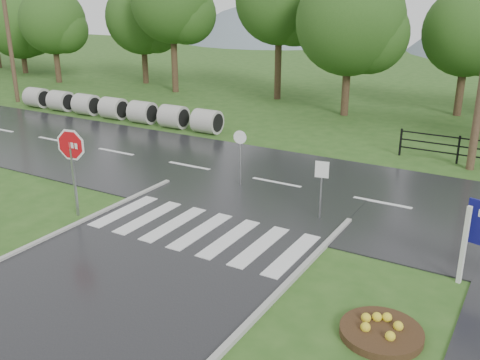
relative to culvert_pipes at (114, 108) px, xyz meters
The scene contains 10 objects.
ground 19.70m from the culvert_pipes, 49.63° to the right, with size 120.00×120.00×0.00m, color #2C531B.
main_road 13.71m from the culvert_pipes, 21.41° to the right, with size 90.00×8.00×0.04m, color black.
crosswalk 16.22m from the culvert_pipes, 38.10° to the right, with size 6.50×2.80×0.02m.
treeline 16.45m from the culvert_pipes, 33.20° to the left, with size 83.20×5.20×10.00m.
culvert_pipes is the anchor object (origin of this frame).
stop_sign 13.98m from the culvert_pipes, 51.71° to the right, with size 1.33×0.24×3.02m.
flower_bed 22.51m from the culvert_pipes, 33.06° to the right, with size 1.73×1.73×0.35m.
reg_sign_small 17.07m from the culvert_pipes, 25.29° to the right, with size 0.42×0.11×1.92m.
reg_sign_round 13.13m from the culvert_pipes, 26.77° to the right, with size 0.49×0.10×2.10m.
utility_pole_west 9.52m from the culvert_pipes, behind, with size 1.40×0.41×7.99m.
Camera 1 is at (8.34, -6.89, 6.79)m, focal length 40.00 mm.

